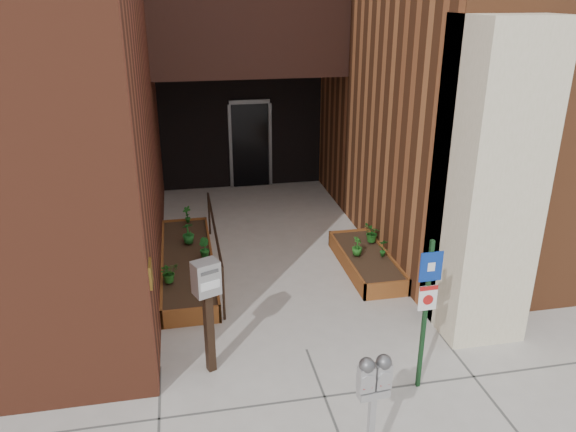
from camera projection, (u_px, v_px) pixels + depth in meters
ground at (306, 350)px, 7.83m from camera, size 80.00×80.00×0.00m
planter_left at (188, 265)px, 9.96m from camera, size 0.90×3.60×0.30m
planter_right at (366, 262)px, 10.07m from camera, size 0.80×2.20×0.30m
handrail at (214, 232)px, 9.78m from camera, size 0.04×3.34×0.90m
parking_meter at (374, 386)px, 5.36m from camera, size 0.34×0.17×1.48m
sign_post at (427, 301)px, 6.64m from camera, size 0.28×0.07×2.03m
payment_dropbox at (207, 294)px, 7.00m from camera, size 0.38×0.33×1.59m
shrub_left_a at (169, 272)px, 8.99m from camera, size 0.40×0.40×0.33m
shrub_left_b at (204, 248)px, 9.76m from camera, size 0.28×0.28×0.37m
shrub_left_c at (188, 233)px, 10.36m from camera, size 0.28×0.28×0.40m
shrub_left_d at (187, 214)px, 11.30m from camera, size 0.25×0.25×0.34m
shrub_right_a at (357, 246)px, 9.90m from camera, size 0.26×0.26×0.34m
shrub_right_b at (383, 248)px, 9.86m from camera, size 0.19×0.19×0.33m
shrub_right_c at (372, 233)px, 10.41m from camera, size 0.44×0.44×0.35m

